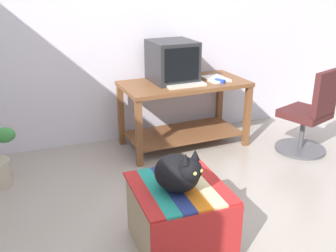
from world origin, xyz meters
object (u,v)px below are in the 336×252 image
at_px(book, 216,79).
at_px(stapler, 220,81).
at_px(desk, 184,103).
at_px(cat, 179,172).
at_px(office_chair, 309,117).
at_px(keyboard, 186,85).
at_px(ottoman_with_blanket, 179,216).
at_px(tv_monitor, 172,62).

bearing_deg(book, stapler, -101.97).
distance_m(desk, stapler, 0.44).
xyz_separation_m(desk, cat, (-0.69, -1.60, 0.10)).
bearing_deg(stapler, office_chair, -58.31).
xyz_separation_m(keyboard, office_chair, (1.18, -0.47, -0.33)).
xyz_separation_m(cat, stapler, (1.02, 1.44, 0.14)).
height_order(keyboard, ottoman_with_blanket, keyboard).
xyz_separation_m(ottoman_with_blanket, office_chair, (1.80, 0.94, 0.16)).
distance_m(tv_monitor, office_chair, 1.51).
height_order(keyboard, office_chair, office_chair).
bearing_deg(ottoman_with_blanket, stapler, 54.33).
relative_size(desk, ottoman_with_blanket, 2.09).
relative_size(tv_monitor, stapler, 4.45).
bearing_deg(book, ottoman_with_blanket, -128.66).
relative_size(keyboard, office_chair, 0.45).
height_order(ottoman_with_blanket, office_chair, office_chair).
relative_size(ottoman_with_blanket, stapler, 5.81).
height_order(ottoman_with_blanket, cat, cat).
bearing_deg(desk, stapler, -28.43).
bearing_deg(book, desk, 170.27).
relative_size(tv_monitor, office_chair, 0.55).
xyz_separation_m(desk, office_chair, (1.13, -0.62, -0.09)).
bearing_deg(ottoman_with_blanket, keyboard, 65.97).
height_order(desk, ottoman_with_blanket, desk).
bearing_deg(desk, keyboard, -110.75).
xyz_separation_m(tv_monitor, stapler, (0.43, -0.24, -0.18)).
bearing_deg(keyboard, book, 15.85).
relative_size(book, office_chair, 0.33).
bearing_deg(office_chair, book, -57.71).
xyz_separation_m(book, office_chair, (0.78, -0.59, -0.33)).
relative_size(desk, office_chair, 1.50).
distance_m(book, stapler, 0.13).
height_order(book, ottoman_with_blanket, book).
height_order(book, stapler, stapler).
distance_m(ottoman_with_blanket, stapler, 1.79).
xyz_separation_m(book, stapler, (-0.02, -0.13, 0.01)).
distance_m(cat, office_chair, 2.08).
xyz_separation_m(desk, book, (0.35, -0.03, 0.23)).
xyz_separation_m(desk, ottoman_with_blanket, (-0.67, -1.56, -0.25)).
relative_size(office_chair, stapler, 8.09).
bearing_deg(office_chair, keyboard, -42.36).
bearing_deg(ottoman_with_blanket, book, 56.22).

